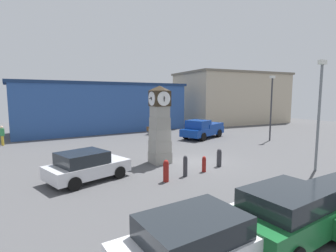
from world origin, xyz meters
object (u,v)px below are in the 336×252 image
object	(u,v)px
bollard_near_tower	(219,157)
street_lamp_far_side	(271,103)
car_near_tower	(291,213)
bollard_far_row	(185,166)
car_navy_sedan	(200,242)
bollard_mid_row	(204,164)
pickup_truck	(203,129)
clock_tower	(160,126)
bollard_end_row	(166,171)
street_lamp_near_road	(319,108)
pedestrian_crossing_lot	(2,134)
bench	(154,130)
car_far_lot	(86,166)

from	to	relation	value
bollard_near_tower	street_lamp_far_side	bearing A→B (deg)	24.95
car_near_tower	bollard_far_row	bearing A→B (deg)	85.03
car_navy_sedan	car_near_tower	xyz separation A→B (m)	(3.22, -0.08, 0.04)
bollard_mid_row	pickup_truck	xyz separation A→B (m)	(6.91, 9.40, 0.48)
clock_tower	car_navy_sedan	distance (m)	10.54
bollard_far_row	pickup_truck	size ratio (longest dim) A/B	0.20
bollard_end_row	car_navy_sedan	distance (m)	6.73
street_lamp_near_road	clock_tower	bearing A→B (deg)	139.72
pedestrian_crossing_lot	clock_tower	bearing A→B (deg)	-51.96
bench	street_lamp_far_side	bearing A→B (deg)	-46.85
car_near_tower	bollard_end_row	bearing A→B (deg)	96.57
car_navy_sedan	street_lamp_far_side	distance (m)	20.68
pedestrian_crossing_lot	pickup_truck	bearing A→B (deg)	-16.64
street_lamp_near_road	street_lamp_far_side	bearing A→B (deg)	53.71
bench	car_navy_sedan	bearing A→B (deg)	-113.32
bollard_near_tower	street_lamp_near_road	bearing A→B (deg)	-38.29
bollard_mid_row	bollard_far_row	bearing A→B (deg)	-172.58
bollard_far_row	car_near_tower	xyz separation A→B (m)	(-0.57, -6.59, 0.24)
car_navy_sedan	bollard_mid_row	bearing A→B (deg)	52.37
car_far_lot	pedestrian_crossing_lot	world-z (taller)	pedestrian_crossing_lot
bollard_near_tower	street_lamp_near_road	size ratio (longest dim) A/B	0.18
pickup_truck	street_lamp_far_side	world-z (taller)	street_lamp_far_side
bollard_near_tower	bench	distance (m)	13.38
bollard_near_tower	car_far_lot	bearing A→B (deg)	170.62
bollard_end_row	street_lamp_far_side	bearing A→B (deg)	21.44
car_navy_sedan	car_far_lot	xyz separation A→B (m)	(-0.88, 8.37, -0.01)
bollard_end_row	car_far_lot	bearing A→B (deg)	147.87
bollard_mid_row	pedestrian_crossing_lot	world-z (taller)	pedestrian_crossing_lot
street_lamp_near_road	car_near_tower	bearing A→B (deg)	-152.96
clock_tower	bollard_mid_row	size ratio (longest dim) A/B	5.48
pickup_truck	street_lamp_far_side	bearing A→B (deg)	-42.22
bollard_mid_row	pickup_truck	size ratio (longest dim) A/B	0.16
bollard_near_tower	bench	world-z (taller)	bollard_near_tower
bollard_mid_row	bench	xyz separation A→B (m)	(3.62, 13.66, 0.08)
bollard_near_tower	car_navy_sedan	distance (m)	9.73
pickup_truck	pedestrian_crossing_lot	xyz separation A→B (m)	(-17.18, 5.14, 0.04)
bollard_far_row	street_lamp_far_side	distance (m)	14.30
bench	street_lamp_far_side	size ratio (longest dim) A/B	0.26
bollard_near_tower	bench	xyz separation A→B (m)	(2.16, 13.21, -0.02)
bollard_mid_row	bench	world-z (taller)	bench
car_navy_sedan	car_near_tower	distance (m)	3.23
car_navy_sedan	bench	xyz separation A→B (m)	(8.77, 20.34, -0.24)
bench	pickup_truck	bearing A→B (deg)	-52.29
car_far_lot	bollard_end_row	bearing A→B (deg)	-32.13
bollard_far_row	pedestrian_crossing_lot	xyz separation A→B (m)	(-8.92, 14.71, 0.40)
street_lamp_far_side	bollard_far_row	bearing A→B (deg)	-157.59
bench	car_far_lot	bearing A→B (deg)	-128.88
car_navy_sedan	clock_tower	bearing A→B (deg)	67.87
clock_tower	car_near_tower	size ratio (longest dim) A/B	1.08
clock_tower	bollard_near_tower	size ratio (longest dim) A/B	4.49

